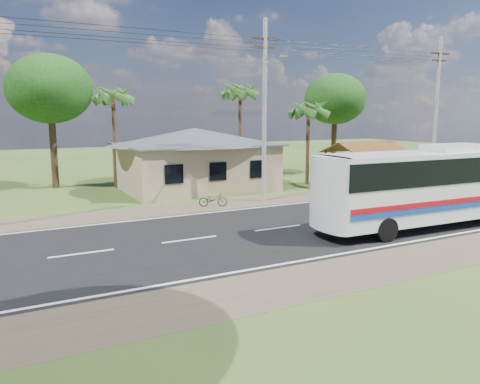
# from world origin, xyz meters

# --- Properties ---
(ground) EXTENTS (120.00, 120.00, 0.00)m
(ground) POSITION_xyz_m (0.00, 0.00, 0.00)
(ground) COLOR #2B4B1A
(ground) RESTS_ON ground
(road) EXTENTS (120.00, 16.00, 0.03)m
(road) POSITION_xyz_m (0.00, 0.00, 0.01)
(road) COLOR black
(road) RESTS_ON ground
(house) EXTENTS (12.40, 10.00, 5.00)m
(house) POSITION_xyz_m (1.00, 13.00, 2.64)
(house) COLOR tan
(house) RESTS_ON ground
(waiting_shed) EXTENTS (5.20, 4.48, 3.35)m
(waiting_shed) POSITION_xyz_m (13.00, 8.50, 2.73)
(waiting_shed) COLOR #3A2615
(waiting_shed) RESTS_ON ground
(concrete_barrier) EXTENTS (7.00, 0.30, 0.90)m
(concrete_barrier) POSITION_xyz_m (12.00, 5.60, 0.45)
(concrete_barrier) COLOR #9E9E99
(concrete_barrier) RESTS_ON ground
(utility_poles) EXTENTS (32.80, 2.22, 11.00)m
(utility_poles) POSITION_xyz_m (2.67, 6.49, 5.77)
(utility_poles) COLOR #9E9E99
(utility_poles) RESTS_ON ground
(palm_near) EXTENTS (2.80, 2.80, 6.70)m
(palm_near) POSITION_xyz_m (9.50, 11.00, 5.71)
(palm_near) COLOR #47301E
(palm_near) RESTS_ON ground
(palm_mid) EXTENTS (2.80, 2.80, 8.20)m
(palm_mid) POSITION_xyz_m (6.00, 15.50, 7.16)
(palm_mid) COLOR #47301E
(palm_mid) RESTS_ON ground
(palm_far) EXTENTS (2.80, 2.80, 7.70)m
(palm_far) POSITION_xyz_m (-4.00, 16.00, 6.68)
(palm_far) COLOR #47301E
(palm_far) RESTS_ON ground
(tree_behind_house) EXTENTS (6.00, 6.00, 9.61)m
(tree_behind_house) POSITION_xyz_m (-8.00, 18.00, 7.12)
(tree_behind_house) COLOR #47301E
(tree_behind_house) RESTS_ON ground
(tree_behind_shed) EXTENTS (5.60, 5.60, 9.02)m
(tree_behind_shed) POSITION_xyz_m (16.00, 16.00, 6.68)
(tree_behind_shed) COLOR #47301E
(tree_behind_shed) RESTS_ON ground
(coach_bus) EXTENTS (12.81, 3.18, 3.95)m
(coach_bus) POSITION_xyz_m (7.09, -3.08, 2.26)
(coach_bus) COLOR silver
(coach_bus) RESTS_ON ground
(motorcycle) EXTENTS (1.75, 1.20, 0.87)m
(motorcycle) POSITION_xyz_m (-0.59, 6.27, 0.43)
(motorcycle) COLOR black
(motorcycle) RESTS_ON ground
(person) EXTENTS (0.76, 0.58, 1.88)m
(person) POSITION_xyz_m (17.14, 6.11, 0.94)
(person) COLOR navy
(person) RESTS_ON ground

